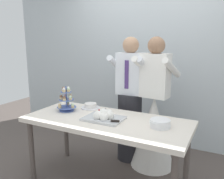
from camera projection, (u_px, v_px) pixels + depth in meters
The scene contains 8 objects.
rear_wall at pixel (150, 51), 3.65m from camera, with size 5.20×0.10×2.90m, color silver.
dessert_table at pixel (106, 125), 2.57m from camera, with size 1.80×0.80×0.78m.
cupcake_stand at pixel (66, 101), 2.83m from camera, with size 0.23×0.23×0.31m.
main_cake_tray at pixel (104, 116), 2.53m from camera, with size 0.43×0.32×0.12m.
plate_stack at pixel (160, 123), 2.32m from camera, with size 0.21×0.21×0.08m.
round_cake at pixel (91, 106), 2.97m from camera, with size 0.24×0.24×0.06m.
person_groom at pixel (130, 106), 3.14m from camera, with size 0.48×0.51×1.66m.
person_bride at pixel (153, 123), 3.00m from camera, with size 0.56×0.56×1.66m.
Camera 1 is at (1.17, -2.14, 1.62)m, focal length 37.74 mm.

